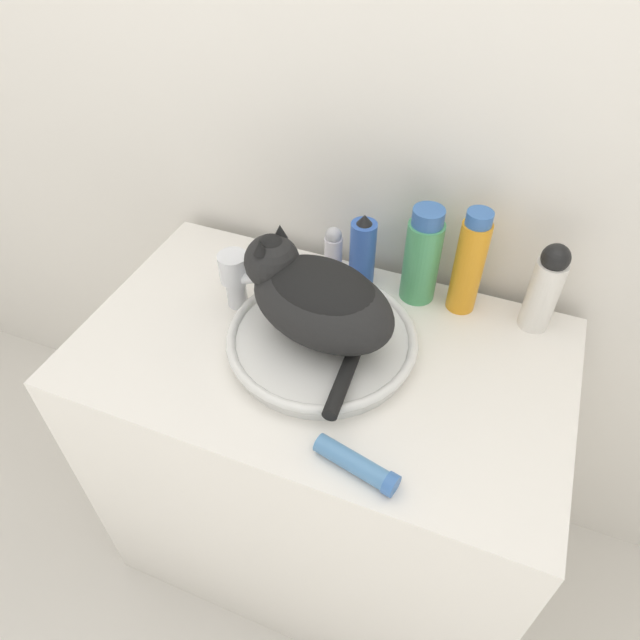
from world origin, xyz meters
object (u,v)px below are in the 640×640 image
(cream_tube, at_px, (357,465))
(lotion_bottle_white, at_px, (545,287))
(cat, at_px, (317,297))
(faucet, at_px, (238,276))
(spray_bottle_trigger, at_px, (363,252))
(mouthwash_bottle, at_px, (422,257))
(shampoo_bottle_tall, at_px, (469,264))
(deodorant_stick, at_px, (333,252))

(cream_tube, bearing_deg, lotion_bottle_white, 63.81)
(cat, bearing_deg, faucet, -1.21)
(faucet, height_order, spray_bottle_trigger, spray_bottle_trigger)
(lotion_bottle_white, height_order, mouthwash_bottle, mouthwash_bottle)
(shampoo_bottle_tall, relative_size, spray_bottle_trigger, 1.35)
(deodorant_stick, distance_m, lotion_bottle_white, 0.46)
(spray_bottle_trigger, bearing_deg, cat, -94.29)
(shampoo_bottle_tall, height_order, cream_tube, shampoo_bottle_tall)
(faucet, height_order, cream_tube, faucet)
(cat, distance_m, cream_tube, 0.32)
(spray_bottle_trigger, height_order, mouthwash_bottle, mouthwash_bottle)
(lotion_bottle_white, relative_size, cream_tube, 1.32)
(spray_bottle_trigger, xyz_separation_m, cream_tube, (0.15, -0.47, -0.07))
(shampoo_bottle_tall, distance_m, cream_tube, 0.49)
(cat, height_order, mouthwash_bottle, cat)
(deodorant_stick, bearing_deg, lotion_bottle_white, 0.00)
(cream_tube, bearing_deg, cat, 124.90)
(cat, relative_size, faucet, 2.20)
(faucet, relative_size, cream_tube, 0.98)
(deodorant_stick, relative_size, shampoo_bottle_tall, 0.53)
(shampoo_bottle_tall, bearing_deg, faucet, -158.39)
(cat, distance_m, lotion_bottle_white, 0.46)
(lotion_bottle_white, distance_m, mouthwash_bottle, 0.25)
(lotion_bottle_white, relative_size, spray_bottle_trigger, 1.14)
(mouthwash_bottle, bearing_deg, faucet, -153.11)
(lotion_bottle_white, xyz_separation_m, spray_bottle_trigger, (-0.39, 0.00, -0.02))
(deodorant_stick, bearing_deg, cat, -77.20)
(faucet, distance_m, spray_bottle_trigger, 0.28)
(cat, distance_m, shampoo_bottle_tall, 0.34)
(deodorant_stick, height_order, lotion_bottle_white, lotion_bottle_white)
(deodorant_stick, relative_size, lotion_bottle_white, 0.63)
(shampoo_bottle_tall, height_order, mouthwash_bottle, shampoo_bottle_tall)
(cat, xyz_separation_m, spray_bottle_trigger, (0.02, 0.23, -0.05))
(faucet, bearing_deg, cream_tube, -24.59)
(faucet, relative_size, lotion_bottle_white, 0.75)
(deodorant_stick, xyz_separation_m, shampoo_bottle_tall, (0.30, 0.00, 0.05))
(cream_tube, bearing_deg, deodorant_stick, 115.20)
(faucet, distance_m, mouthwash_bottle, 0.39)
(deodorant_stick, height_order, shampoo_bottle_tall, shampoo_bottle_tall)
(shampoo_bottle_tall, height_order, spray_bottle_trigger, shampoo_bottle_tall)
(cat, bearing_deg, cream_tube, 137.97)
(mouthwash_bottle, height_order, cream_tube, mouthwash_bottle)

